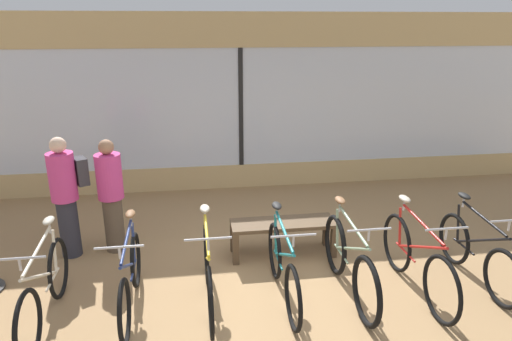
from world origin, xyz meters
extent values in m
plane|color=#99754C|center=(0.00, 0.00, 0.00)|extent=(24.00, 24.00, 0.00)
cube|color=tan|center=(0.00, 3.68, 0.23)|extent=(12.00, 0.08, 0.45)
cube|color=silver|center=(0.00, 3.68, 1.52)|extent=(12.00, 0.04, 2.15)
cube|color=tan|center=(0.00, 3.68, 2.90)|extent=(12.00, 0.08, 0.60)
cube|color=black|center=(0.00, 3.65, 1.52)|extent=(0.08, 0.02, 2.15)
torus|color=black|center=(-2.49, 0.34, 0.35)|extent=(0.05, 0.70, 0.70)
torus|color=black|center=(-2.49, -0.72, 0.35)|extent=(0.05, 0.70, 0.70)
cylinder|color=beige|center=(-2.49, -0.23, 0.59)|extent=(0.03, 0.99, 0.51)
cylinder|color=beige|center=(-2.49, 0.30, 0.59)|extent=(0.03, 0.11, 0.49)
cylinder|color=beige|center=(-2.49, -0.20, 0.86)|extent=(0.03, 0.92, 0.10)
cylinder|color=beige|center=(-2.49, 0.10, 0.35)|extent=(0.03, 0.48, 0.03)
cylinder|color=#B2B2B7|center=(-2.49, 0.26, 0.90)|extent=(0.02, 0.02, 0.14)
ellipsoid|color=#B2A893|center=(-2.49, 0.26, 0.98)|extent=(0.11, 0.22, 0.06)
cylinder|color=#B2B2B7|center=(-2.49, -0.66, 0.96)|extent=(0.02, 0.02, 0.12)
cylinder|color=#ADADB2|center=(-2.49, -0.66, 1.02)|extent=(0.46, 0.02, 0.02)
torus|color=black|center=(-1.64, 0.44, 0.33)|extent=(0.05, 0.66, 0.66)
torus|color=black|center=(-1.64, -0.59, 0.33)|extent=(0.05, 0.66, 0.66)
cylinder|color=navy|center=(-1.64, -0.11, 0.57)|extent=(0.03, 0.97, 0.51)
cylinder|color=navy|center=(-1.64, 0.40, 0.57)|extent=(0.03, 0.11, 0.49)
cylinder|color=navy|center=(-1.64, -0.08, 0.84)|extent=(0.03, 0.89, 0.10)
cylinder|color=navy|center=(-1.64, 0.21, 0.33)|extent=(0.03, 0.47, 0.03)
cylinder|color=#B2B2B7|center=(-1.64, 0.36, 0.88)|extent=(0.02, 0.02, 0.14)
ellipsoid|color=brown|center=(-1.64, 0.36, 0.96)|extent=(0.11, 0.22, 0.06)
cylinder|color=#B2B2B7|center=(-1.64, -0.53, 0.94)|extent=(0.02, 0.02, 0.12)
cylinder|color=#ADADB2|center=(-1.64, -0.53, 1.00)|extent=(0.46, 0.02, 0.02)
torus|color=black|center=(-0.80, 0.39, 0.36)|extent=(0.04, 0.73, 0.73)
torus|color=black|center=(-0.80, -0.61, 0.36)|extent=(0.04, 0.73, 0.73)
cylinder|color=gold|center=(-0.80, -0.15, 0.60)|extent=(0.03, 0.93, 0.51)
cylinder|color=gold|center=(-0.80, 0.35, 0.60)|extent=(0.03, 0.11, 0.49)
cylinder|color=gold|center=(-0.80, -0.12, 0.88)|extent=(0.03, 0.86, 0.10)
cylinder|color=gold|center=(-0.80, 0.17, 0.36)|extent=(0.03, 0.45, 0.03)
cylinder|color=#B2B2B7|center=(-0.80, 0.31, 0.91)|extent=(0.02, 0.02, 0.14)
ellipsoid|color=#B2A893|center=(-0.80, 0.31, 0.99)|extent=(0.11, 0.22, 0.06)
cylinder|color=#B2B2B7|center=(-0.80, -0.55, 0.97)|extent=(0.02, 0.02, 0.12)
cylinder|color=#ADADB2|center=(-0.80, -0.55, 1.03)|extent=(0.46, 0.02, 0.02)
torus|color=black|center=(0.04, 0.40, 0.35)|extent=(0.05, 0.69, 0.69)
torus|color=black|center=(0.04, -0.62, 0.35)|extent=(0.05, 0.69, 0.69)
cylinder|color=#1E7A7F|center=(0.04, -0.15, 0.59)|extent=(0.03, 0.96, 0.51)
cylinder|color=#1E7A7F|center=(0.04, 0.36, 0.59)|extent=(0.03, 0.11, 0.49)
cylinder|color=#1E7A7F|center=(0.04, -0.12, 0.86)|extent=(0.03, 0.88, 0.10)
cylinder|color=#1E7A7F|center=(0.04, 0.17, 0.35)|extent=(0.03, 0.46, 0.03)
cylinder|color=#B2B2B7|center=(0.04, 0.32, 0.90)|extent=(0.02, 0.02, 0.14)
ellipsoid|color=black|center=(0.04, 0.32, 0.98)|extent=(0.11, 0.22, 0.06)
cylinder|color=#B2B2B7|center=(0.04, -0.56, 0.96)|extent=(0.02, 0.02, 0.12)
cylinder|color=#ADADB2|center=(0.04, -0.56, 1.02)|extent=(0.46, 0.02, 0.02)
torus|color=black|center=(0.80, 0.39, 0.37)|extent=(0.06, 0.75, 0.75)
torus|color=black|center=(0.80, -0.66, 0.37)|extent=(0.06, 0.75, 0.75)
cylinder|color=gray|center=(0.80, -0.18, 0.61)|extent=(0.03, 0.98, 0.51)
cylinder|color=gray|center=(0.80, 0.35, 0.61)|extent=(0.03, 0.11, 0.49)
cylinder|color=gray|center=(0.80, -0.15, 0.89)|extent=(0.03, 0.91, 0.10)
cylinder|color=gray|center=(0.80, 0.15, 0.37)|extent=(0.03, 0.47, 0.03)
cylinder|color=#B2B2B7|center=(0.80, 0.31, 0.92)|extent=(0.02, 0.02, 0.14)
ellipsoid|color=brown|center=(0.80, 0.31, 1.00)|extent=(0.11, 0.22, 0.06)
cylinder|color=#B2B2B7|center=(0.80, -0.60, 0.98)|extent=(0.02, 0.02, 0.12)
cylinder|color=#ADADB2|center=(0.80, -0.60, 1.04)|extent=(0.46, 0.02, 0.02)
torus|color=black|center=(1.59, 0.33, 0.37)|extent=(0.05, 0.74, 0.74)
torus|color=black|center=(1.59, -0.74, 0.37)|extent=(0.05, 0.74, 0.74)
cylinder|color=red|center=(1.59, -0.24, 0.61)|extent=(0.03, 1.01, 0.51)
cylinder|color=red|center=(1.59, 0.29, 0.61)|extent=(0.03, 0.11, 0.49)
cylinder|color=red|center=(1.59, -0.21, 0.88)|extent=(0.03, 0.94, 0.10)
cylinder|color=red|center=(1.59, 0.09, 0.37)|extent=(0.03, 0.49, 0.03)
cylinder|color=#B2B2B7|center=(1.59, 0.25, 0.92)|extent=(0.02, 0.02, 0.14)
ellipsoid|color=#B2A893|center=(1.59, 0.25, 1.00)|extent=(0.11, 0.22, 0.06)
cylinder|color=#B2B2B7|center=(1.59, -0.68, 0.98)|extent=(0.02, 0.02, 0.12)
cylinder|color=#ADADB2|center=(1.59, -0.68, 1.04)|extent=(0.46, 0.02, 0.02)
torus|color=black|center=(2.42, 0.40, 0.34)|extent=(0.05, 0.67, 0.67)
torus|color=black|center=(2.42, -0.58, 0.34)|extent=(0.05, 0.67, 0.67)
cylinder|color=black|center=(2.42, -0.13, 0.58)|extent=(0.03, 0.92, 0.51)
cylinder|color=black|center=(2.42, 0.36, 0.58)|extent=(0.03, 0.11, 0.49)
cylinder|color=black|center=(2.42, -0.10, 0.85)|extent=(0.03, 0.84, 0.10)
cylinder|color=black|center=(2.42, 0.18, 0.34)|extent=(0.03, 0.44, 0.03)
cylinder|color=#B2B2B7|center=(2.42, 0.32, 0.89)|extent=(0.02, 0.02, 0.14)
ellipsoid|color=black|center=(2.42, 0.32, 0.97)|extent=(0.11, 0.22, 0.06)
cylinder|color=#B2B2B7|center=(2.42, -0.52, 0.95)|extent=(0.02, 0.02, 0.12)
cylinder|color=#ADADB2|center=(2.42, -0.52, 1.01)|extent=(0.46, 0.02, 0.02)
cube|color=brown|center=(0.25, 0.93, 0.45)|extent=(1.40, 0.44, 0.05)
cube|color=brown|center=(-0.41, 0.75, 0.21)|extent=(0.08, 0.08, 0.43)
cube|color=brown|center=(0.91, 0.75, 0.21)|extent=(0.08, 0.08, 0.43)
cube|color=brown|center=(-0.41, 1.11, 0.21)|extent=(0.08, 0.08, 0.43)
cube|color=brown|center=(0.91, 1.11, 0.21)|extent=(0.08, 0.08, 0.43)
cylinder|color=#2D2D38|center=(-2.59, 1.32, 0.40)|extent=(0.35, 0.35, 0.81)
cylinder|color=#D13D84|center=(-2.59, 1.32, 1.12)|extent=(0.46, 0.46, 0.64)
sphere|color=beige|center=(-2.59, 1.32, 1.55)|extent=(0.21, 0.21, 0.21)
cube|color=#38383D|center=(-2.38, 1.43, 1.16)|extent=(0.23, 0.28, 0.36)
cylinder|color=brown|center=(-2.02, 1.39, 0.39)|extent=(0.33, 0.33, 0.77)
cylinder|color=#D13D84|center=(-2.02, 1.39, 1.08)|extent=(0.43, 0.43, 0.61)
sphere|color=#9E7051|center=(-2.02, 1.39, 1.48)|extent=(0.20, 0.20, 0.20)
camera|label=1|loc=(-0.92, -4.55, 3.03)|focal=32.00mm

